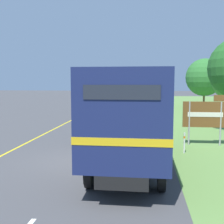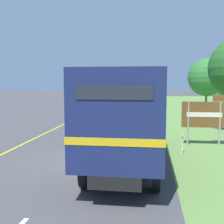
{
  "view_description": "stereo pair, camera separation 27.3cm",
  "coord_description": "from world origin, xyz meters",
  "px_view_note": "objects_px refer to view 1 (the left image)",
  "views": [
    {
      "loc": [
        2.58,
        -10.98,
        3.2
      ],
      "look_at": [
        0.3,
        7.99,
        1.2
      ],
      "focal_mm": 45.0,
      "sensor_mm": 36.0,
      "label": 1
    },
    {
      "loc": [
        2.85,
        -10.95,
        3.2
      ],
      "look_at": [
        0.3,
        7.99,
        1.2
      ],
      "focal_mm": 45.0,
      "sensor_mm": 36.0,
      "label": 2
    }
  ],
  "objects_px": {
    "horse_trailer_truck": "(130,114)",
    "lead_car_black_ahead": "(141,98)",
    "lead_car_white": "(100,105)",
    "delineator_post": "(184,142)",
    "lead_car_white_ahead": "(123,94)",
    "highway_sign": "(206,115)",
    "roadside_tree_far": "(205,77)"
  },
  "relations": [
    {
      "from": "roadside_tree_far",
      "to": "delineator_post",
      "type": "bearing_deg",
      "value": -103.18
    },
    {
      "from": "lead_car_white_ahead",
      "to": "highway_sign",
      "type": "xyz_separation_m",
      "value": [
        7.71,
        -43.58,
        0.64
      ]
    },
    {
      "from": "highway_sign",
      "to": "roadside_tree_far",
      "type": "distance_m",
      "value": 21.9
    },
    {
      "from": "roadside_tree_far",
      "to": "delineator_post",
      "type": "distance_m",
      "value": 24.09
    },
    {
      "from": "lead_car_white",
      "to": "horse_trailer_truck",
      "type": "bearing_deg",
      "value": -76.75
    },
    {
      "from": "delineator_post",
      "to": "horse_trailer_truck",
      "type": "bearing_deg",
      "value": -137.8
    },
    {
      "from": "horse_trailer_truck",
      "to": "lead_car_white_ahead",
      "type": "distance_m",
      "value": 47.75
    },
    {
      "from": "highway_sign",
      "to": "delineator_post",
      "type": "relative_size",
      "value": 2.72
    },
    {
      "from": "horse_trailer_truck",
      "to": "lead_car_black_ahead",
      "type": "xyz_separation_m",
      "value": [
        -0.15,
        31.4,
        -1.1
      ]
    },
    {
      "from": "roadside_tree_far",
      "to": "highway_sign",
      "type": "bearing_deg",
      "value": -100.97
    },
    {
      "from": "lead_car_white_ahead",
      "to": "delineator_post",
      "type": "distance_m",
      "value": 45.88
    },
    {
      "from": "highway_sign",
      "to": "delineator_post",
      "type": "bearing_deg",
      "value": -125.11
    },
    {
      "from": "lead_car_white_ahead",
      "to": "highway_sign",
      "type": "bearing_deg",
      "value": -79.97
    },
    {
      "from": "lead_car_white",
      "to": "lead_car_white_ahead",
      "type": "xyz_separation_m",
      "value": [
        -0.24,
        31.34,
        -0.09
      ]
    },
    {
      "from": "lead_car_white",
      "to": "highway_sign",
      "type": "relative_size",
      "value": 1.69
    },
    {
      "from": "horse_trailer_truck",
      "to": "lead_car_white",
      "type": "distance_m",
      "value": 16.7
    },
    {
      "from": "lead_car_black_ahead",
      "to": "lead_car_white_ahead",
      "type": "distance_m",
      "value": 16.63
    },
    {
      "from": "horse_trailer_truck",
      "to": "roadside_tree_far",
      "type": "xyz_separation_m",
      "value": [
        7.79,
        25.36,
        1.86
      ]
    },
    {
      "from": "lead_car_black_ahead",
      "to": "delineator_post",
      "type": "relative_size",
      "value": 4.71
    },
    {
      "from": "horse_trailer_truck",
      "to": "roadside_tree_far",
      "type": "distance_m",
      "value": 26.59
    },
    {
      "from": "delineator_post",
      "to": "lead_car_black_ahead",
      "type": "bearing_deg",
      "value": 94.88
    },
    {
      "from": "horse_trailer_truck",
      "to": "lead_car_black_ahead",
      "type": "height_order",
      "value": "horse_trailer_truck"
    },
    {
      "from": "lead_car_black_ahead",
      "to": "roadside_tree_far",
      "type": "bearing_deg",
      "value": -37.29
    },
    {
      "from": "lead_car_white",
      "to": "delineator_post",
      "type": "bearing_deg",
      "value": -66.34
    },
    {
      "from": "lead_car_white",
      "to": "roadside_tree_far",
      "type": "xyz_separation_m",
      "value": [
        11.61,
        9.13,
        2.84
      ]
    },
    {
      "from": "lead_car_black_ahead",
      "to": "highway_sign",
      "type": "relative_size",
      "value": 1.73
    },
    {
      "from": "horse_trailer_truck",
      "to": "delineator_post",
      "type": "bearing_deg",
      "value": 42.2
    },
    {
      "from": "lead_car_white",
      "to": "lead_car_white_ahead",
      "type": "height_order",
      "value": "lead_car_white"
    },
    {
      "from": "lead_car_white_ahead",
      "to": "roadside_tree_far",
      "type": "bearing_deg",
      "value": -61.91
    },
    {
      "from": "lead_car_white",
      "to": "lead_car_black_ahead",
      "type": "bearing_deg",
      "value": 76.4
    },
    {
      "from": "lead_car_white_ahead",
      "to": "lead_car_white",
      "type": "bearing_deg",
      "value": -89.57
    },
    {
      "from": "lead_car_white_ahead",
      "to": "delineator_post",
      "type": "relative_size",
      "value": 4.03
    }
  ]
}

